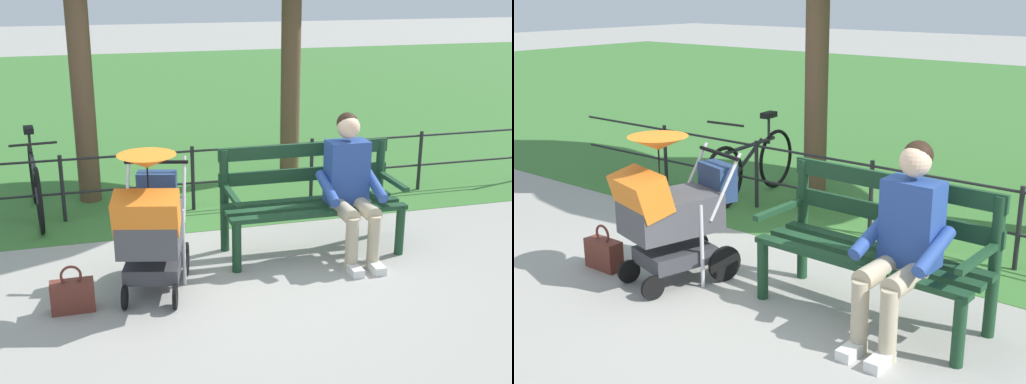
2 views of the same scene
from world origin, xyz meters
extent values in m
plane|color=#9E9B93|center=(0.00, 0.00, 0.00)|extent=(60.00, 60.00, 0.00)
cube|color=#3D7533|center=(0.00, -8.80, 0.00)|extent=(40.00, 16.00, 0.01)
cube|color=#193D23|center=(-0.82, -0.18, 0.45)|extent=(1.60, 0.13, 0.04)
cube|color=#193D23|center=(-0.82, 0.00, 0.45)|extent=(1.60, 0.13, 0.04)
cube|color=#193D23|center=(-0.82, 0.18, 0.45)|extent=(1.60, 0.13, 0.04)
cube|color=#193D23|center=(-0.83, -0.28, 0.67)|extent=(1.60, 0.06, 0.12)
cube|color=#193D23|center=(-0.83, -0.28, 0.90)|extent=(1.60, 0.06, 0.12)
cylinder|color=#193D23|center=(-1.57, 0.21, 0.23)|extent=(0.08, 0.08, 0.45)
cylinder|color=#193D23|center=(-1.58, -0.27, 0.47)|extent=(0.08, 0.08, 0.95)
cube|color=#193D23|center=(-1.57, 0.01, 0.63)|extent=(0.06, 0.56, 0.04)
cylinder|color=#193D23|center=(-0.07, 0.19, 0.23)|extent=(0.08, 0.08, 0.45)
cylinder|color=#193D23|center=(-0.08, -0.29, 0.47)|extent=(0.08, 0.08, 0.95)
cube|color=#193D23|center=(-0.07, -0.01, 0.63)|extent=(0.06, 0.56, 0.04)
cylinder|color=tan|center=(-1.22, 0.22, 0.47)|extent=(0.15, 0.40, 0.14)
cylinder|color=tan|center=(-1.02, 0.22, 0.47)|extent=(0.15, 0.40, 0.14)
cylinder|color=tan|center=(-1.21, 0.42, 0.24)|extent=(0.11, 0.11, 0.47)
cylinder|color=tan|center=(-1.01, 0.42, 0.24)|extent=(0.11, 0.11, 0.47)
cube|color=silver|center=(-1.21, 0.50, 0.04)|extent=(0.10, 0.22, 0.07)
cube|color=silver|center=(-1.01, 0.50, 0.04)|extent=(0.10, 0.22, 0.07)
cube|color=#284793|center=(-1.12, 0.00, 0.75)|extent=(0.36, 0.23, 0.56)
cylinder|color=#284793|center=(-1.34, 0.12, 0.65)|extent=(0.10, 0.43, 0.23)
cylinder|color=#284793|center=(-0.90, 0.12, 0.65)|extent=(0.10, 0.43, 0.23)
sphere|color=beige|center=(-1.12, 0.00, 1.15)|extent=(0.20, 0.20, 0.20)
sphere|color=black|center=(-1.12, -0.03, 1.18)|extent=(0.19, 0.19, 0.19)
cylinder|color=black|center=(0.35, 0.13, 0.14)|extent=(0.10, 0.28, 0.28)
cylinder|color=black|center=(0.80, 0.02, 0.14)|extent=(0.10, 0.28, 0.28)
cylinder|color=black|center=(0.54, 0.70, 0.09)|extent=(0.07, 0.18, 0.18)
cylinder|color=black|center=(0.91, 0.61, 0.09)|extent=(0.07, 0.18, 0.18)
cube|color=#38383D|center=(0.65, 0.36, 0.22)|extent=(0.54, 0.61, 0.12)
cylinder|color=silver|center=(0.40, 0.32, 0.33)|extent=(0.03, 0.03, 0.65)
cylinder|color=silver|center=(0.85, 0.21, 0.33)|extent=(0.03, 0.03, 0.65)
cube|color=#47474C|center=(0.65, 0.38, 0.55)|extent=(0.61, 0.77, 0.28)
cube|color=orange|center=(0.71, 0.62, 0.75)|extent=(0.54, 0.41, 0.33)
cylinder|color=black|center=(0.55, -0.04, 0.95)|extent=(0.51, 0.16, 0.03)
cylinder|color=silver|center=(0.35, 0.11, 0.75)|extent=(0.10, 0.29, 0.49)
cylinder|color=silver|center=(0.79, 0.00, 0.75)|extent=(0.10, 0.29, 0.49)
cone|color=orange|center=(0.67, 0.46, 1.10)|extent=(0.53, 0.53, 0.10)
cylinder|color=black|center=(0.67, 0.46, 0.92)|extent=(0.01, 0.01, 0.30)
cube|color=navy|center=(0.55, -0.02, 0.73)|extent=(0.35, 0.23, 0.28)
cube|color=brown|center=(1.28, 0.54, 0.12)|extent=(0.32, 0.14, 0.24)
torus|color=brown|center=(1.28, 0.54, 0.29)|extent=(0.16, 0.02, 0.16)
cylinder|color=black|center=(-2.67, -1.46, 0.35)|extent=(0.04, 0.04, 0.70)
cylinder|color=black|center=(-1.33, -1.46, 0.35)|extent=(0.04, 0.04, 0.70)
cylinder|color=black|center=(0.00, -1.46, 0.35)|extent=(0.04, 0.04, 0.70)
cylinder|color=black|center=(1.33, -1.46, 0.35)|extent=(0.04, 0.04, 0.70)
cylinder|color=black|center=(0.00, -1.46, 0.65)|extent=(8.00, 0.02, 0.02)
cylinder|color=black|center=(0.00, -1.46, 0.30)|extent=(8.00, 0.02, 0.02)
cylinder|color=brown|center=(1.05, -2.09, 1.39)|extent=(0.24, 0.24, 2.77)
cylinder|color=brown|center=(-1.43, -2.55, 1.33)|extent=(0.24, 0.24, 2.67)
torus|color=black|center=(1.55, -1.20, 0.33)|extent=(0.10, 0.66, 0.66)
torus|color=black|center=(1.65, -2.19, 0.33)|extent=(0.10, 0.66, 0.66)
cylinder|color=#232328|center=(1.60, -1.69, 0.58)|extent=(0.13, 0.90, 0.04)
cylinder|color=#232328|center=(1.59, -1.59, 0.43)|extent=(0.10, 0.63, 0.38)
cylinder|color=#232328|center=(1.63, -2.04, 0.68)|extent=(0.03, 0.03, 0.30)
cube|color=black|center=(1.63, -2.04, 0.85)|extent=(0.12, 0.21, 0.06)
cylinder|color=black|center=(1.56, -1.25, 0.88)|extent=(0.44, 0.07, 0.02)
camera|label=1|loc=(1.18, 5.27, 2.41)|focal=47.14mm
camera|label=2|loc=(-2.94, 3.76, 2.16)|focal=48.13mm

